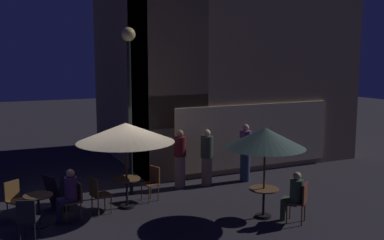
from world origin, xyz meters
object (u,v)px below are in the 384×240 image
object	(u,v)px
street_lamp_near_corner	(129,72)
cafe_table_2	(39,205)
patio_umbrella_0	(126,133)
cafe_chair_1	(152,180)
cafe_chair_2	(300,199)
patron_standing_2	(245,153)
cafe_table_1	(264,196)
cafe_chair_5	(27,216)
cafe_chair_4	(15,197)
patron_standing_3	(180,159)
patio_umbrella_1	(265,138)
patron_seated_0	(294,194)
patron_standing_4	(207,157)
cafe_table_0	(127,187)
menu_sandwich_board	(59,191)
cafe_chair_0	(98,192)
patron_seated_1	(69,192)
cafe_chair_3	(75,198)

from	to	relation	value
street_lamp_near_corner	cafe_table_2	world-z (taller)	street_lamp_near_corner
patio_umbrella_0	cafe_chair_1	xyz separation A→B (m)	(0.80, 0.29, -1.41)
cafe_chair_2	patron_standing_2	xyz separation A→B (m)	(0.70, 3.57, 0.32)
cafe_table_1	cafe_chair_5	size ratio (longest dim) A/B	0.78
cafe_table_1	cafe_chair_5	world-z (taller)	cafe_chair_5
patio_umbrella_0	cafe_chair_4	size ratio (longest dim) A/B	2.64
cafe_chair_1	patron_standing_3	xyz separation A→B (m)	(1.15, 0.77, 0.32)
patio_umbrella_1	patron_seated_0	size ratio (longest dim) A/B	1.82
patron_standing_3	patron_standing_4	size ratio (longest dim) A/B	1.01
cafe_table_2	cafe_chair_5	distance (m)	0.83
cafe_chair_4	cafe_table_0	bearing A→B (deg)	49.31
menu_sandwich_board	cafe_chair_2	size ratio (longest dim) A/B	0.98
street_lamp_near_corner	menu_sandwich_board	size ratio (longest dim) A/B	4.93
patron_seated_0	cafe_chair_1	bearing A→B (deg)	0.26
cafe_table_2	cafe_chair_2	distance (m)	6.04
patio_umbrella_0	cafe_chair_0	size ratio (longest dim) A/B	2.67
street_lamp_near_corner	patio_umbrella_0	world-z (taller)	street_lamp_near_corner
cafe_table_1	patron_standing_3	xyz separation A→B (m)	(-0.85, 3.13, 0.35)
cafe_chair_2	patron_standing_4	xyz separation A→B (m)	(-0.59, 3.67, 0.27)
patio_umbrella_1	patron_seated_0	world-z (taller)	patio_umbrella_1
cafe_chair_0	patio_umbrella_0	bearing A→B (deg)	-0.00
cafe_table_1	patron_standing_2	world-z (taller)	patron_standing_2
patron_seated_0	cafe_table_1	bearing A→B (deg)	-0.00
cafe_chair_5	patron_standing_4	size ratio (longest dim) A/B	0.54
cafe_table_1	patron_standing_3	size ratio (longest dim) A/B	0.41
menu_sandwich_board	cafe_chair_4	bearing A→B (deg)	171.18
menu_sandwich_board	cafe_table_2	world-z (taller)	menu_sandwich_board
cafe_chair_2	patron_seated_1	xyz separation A→B (m)	(-4.87, 2.42, 0.11)
patron_standing_4	cafe_table_0	bearing A→B (deg)	-71.55
street_lamp_near_corner	patron_standing_4	xyz separation A→B (m)	(2.35, -0.05, -2.58)
menu_sandwich_board	patron_standing_4	xyz separation A→B (m)	(4.38, 0.36, 0.37)
cafe_table_0	cafe_chair_1	distance (m)	0.85
patio_umbrella_1	patron_standing_2	world-z (taller)	patio_umbrella_1
cafe_chair_2	street_lamp_near_corner	bearing A→B (deg)	-1.69
cafe_table_1	cafe_chair_3	distance (m)	4.52
cafe_table_1	patron_seated_0	bearing A→B (deg)	-50.03
cafe_table_1	patron_standing_2	bearing A→B (deg)	66.39
cafe_chair_1	patron_standing_2	size ratio (longest dim) A/B	0.51
patron_seated_0	patron_seated_1	distance (m)	5.30
menu_sandwich_board	cafe_chair_2	distance (m)	5.97
cafe_table_0	cafe_chair_3	size ratio (longest dim) A/B	0.87
cafe_chair_3	cafe_chair_5	size ratio (longest dim) A/B	0.97
cafe_table_2	cafe_chair_3	world-z (taller)	cafe_chair_3
cafe_table_1	cafe_chair_5	xyz separation A→B (m)	(-5.30, 0.89, 0.03)
patio_umbrella_0	patron_standing_3	distance (m)	2.47
cafe_chair_3	cafe_chair_5	xyz separation A→B (m)	(-1.14, -0.87, 0.01)
cafe_chair_1	cafe_chair_4	world-z (taller)	cafe_chair_4
cafe_table_0	patron_standing_3	size ratio (longest dim) A/B	0.45
patio_umbrella_1	cafe_chair_0	bearing A→B (deg)	152.32
cafe_chair_1	cafe_table_2	bearing A→B (deg)	-7.13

